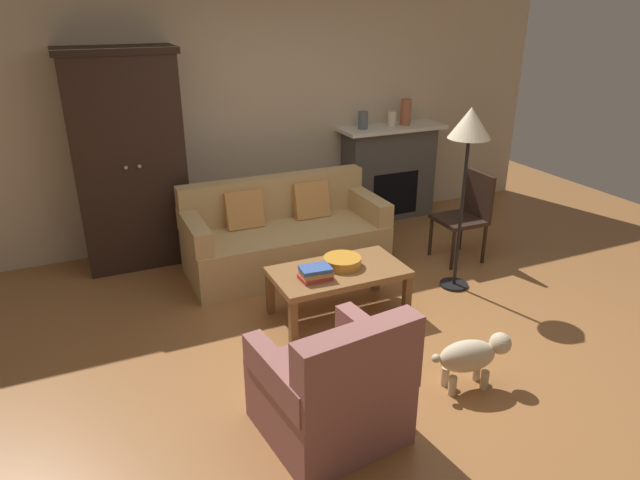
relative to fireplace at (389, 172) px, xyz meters
The scene contains 15 objects.
ground_plane 2.83m from the fireplace, 124.00° to the right, with size 9.60×9.60×0.00m, color #9E6638.
back_wall 1.78m from the fireplace, behind, with size 7.20×0.10×2.80m, color beige.
fireplace is the anchor object (origin of this frame).
armoire 2.99m from the fireplace, behind, with size 1.06×0.57×2.08m.
couch 1.88m from the fireplace, 153.45° to the right, with size 1.92×0.86×0.86m.
coffee_table 2.48m from the fireplace, 130.12° to the right, with size 1.10×0.60×0.42m.
fruit_bowl 2.40m from the fireplace, 129.79° to the right, with size 0.32×0.32×0.08m, color orange.
book_stack 2.70m from the fireplace, 132.97° to the right, with size 0.26×0.19×0.10m.
mantel_vase_slate 0.75m from the fireplace, behind, with size 0.11×0.11×0.20m, color #565B66.
mantel_vase_cream 0.64m from the fireplace, 90.00° to the right, with size 0.10×0.10×0.17m, color beige.
mantel_vase_terracotta 0.72m from the fireplace, ahead, with size 0.12×0.12×0.30m, color #A86042.
armchair_near_left 3.91m from the fireplace, 125.45° to the right, with size 0.86×0.85×0.88m.
side_chair_wooden 1.39m from the fireplace, 86.16° to the right, with size 0.44×0.44×0.90m.
floor_lamp 2.09m from the fireplace, 101.46° to the right, with size 0.36×0.36×1.65m.
dog 3.38m from the fireplace, 110.97° to the right, with size 0.57×0.27×0.39m.
Camera 1 is at (-1.91, -3.35, 2.45)m, focal length 31.79 mm.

